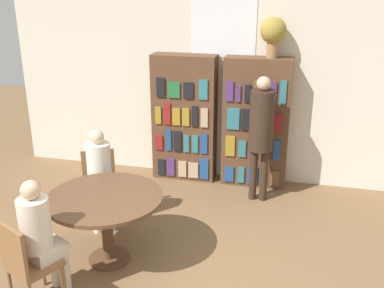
% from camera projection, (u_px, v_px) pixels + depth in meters
% --- Properties ---
extents(wall_back, '(6.40, 0.07, 3.00)m').
position_uv_depth(wall_back, '(223.00, 78.00, 6.41)').
color(wall_back, beige).
rests_on(wall_back, ground_plane).
extents(bookshelf_left, '(0.92, 0.34, 1.85)m').
position_uv_depth(bookshelf_left, '(184.00, 118.00, 6.55)').
color(bookshelf_left, brown).
rests_on(bookshelf_left, ground_plane).
extents(bookshelf_right, '(0.92, 0.34, 1.85)m').
position_uv_depth(bookshelf_right, '(256.00, 123.00, 6.32)').
color(bookshelf_right, brown).
rests_on(bookshelf_right, ground_plane).
extents(flower_vase, '(0.34, 0.34, 0.53)m').
position_uv_depth(flower_vase, '(273.00, 33.00, 5.85)').
color(flower_vase, '#997047').
rests_on(flower_vase, bookshelf_right).
extents(reading_table, '(1.19, 1.19, 0.76)m').
position_uv_depth(reading_table, '(106.00, 207.00, 4.61)').
color(reading_table, brown).
rests_on(reading_table, ground_plane).
extents(chair_near_camera, '(0.53, 0.53, 0.87)m').
position_uv_depth(chair_near_camera, '(26.00, 261.00, 3.98)').
color(chair_near_camera, brown).
rests_on(chair_near_camera, ground_plane).
extents(chair_left_side, '(0.54, 0.54, 0.87)m').
position_uv_depth(chair_left_side, '(100.00, 183.00, 5.51)').
color(chair_left_side, brown).
rests_on(chair_left_side, ground_plane).
extents(seated_reader_left, '(0.40, 0.42, 1.21)m').
position_uv_depth(seated_reader_left, '(100.00, 173.00, 5.28)').
color(seated_reader_left, silver).
rests_on(seated_reader_left, ground_plane).
extents(seated_reader_right, '(0.39, 0.42, 1.22)m').
position_uv_depth(seated_reader_right, '(40.00, 233.00, 4.04)').
color(seated_reader_right, beige).
rests_on(seated_reader_right, ground_plane).
extents(librarian_standing, '(0.32, 0.59, 1.70)m').
position_uv_depth(librarian_standing, '(261.00, 126.00, 5.79)').
color(librarian_standing, '#332319').
rests_on(librarian_standing, ground_plane).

